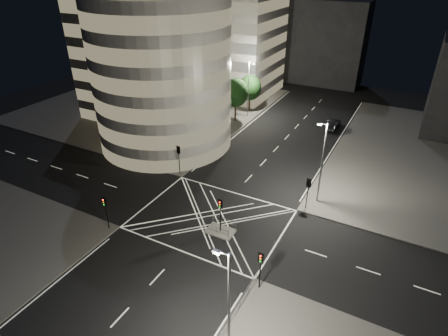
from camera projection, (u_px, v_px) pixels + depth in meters
The scene contains 24 objects.
ground at pixel (211, 219), 42.07m from camera, with size 120.00×120.00×0.00m, color black.
sidewalk_far_left at pixel (153, 104), 74.69m from camera, with size 42.00×42.00×0.15m, color #52504D.
central_island at pixel (220, 231), 40.06m from camera, with size 3.00×2.00×0.15m, color slate.
office_tower_curved at pixel (155, 52), 58.77m from camera, with size 30.00×29.00×27.20m.
office_block_rear at pixel (219, 37), 77.91m from camera, with size 24.00×16.00×22.00m, color gray.
building_far_end at pixel (323, 43), 83.88m from camera, with size 18.00×8.00×18.00m, color black.
tree_a at pixel (177, 135), 51.06m from camera, with size 4.61×4.61×7.07m.
tree_b at pixel (199, 116), 55.37m from camera, with size 5.04×5.04×7.92m.
tree_c at pixel (219, 104), 59.99m from camera, with size 4.13×4.13×7.39m.
tree_d at pixel (236, 93), 64.53m from camera, with size 4.36×4.36×7.68m.
tree_e at pixel (250, 88), 69.51m from camera, with size 4.16×4.16×6.80m.
traffic_signal_fl at pixel (179, 154), 49.48m from camera, with size 0.55×0.22×4.00m.
traffic_signal_nl at pixel (105, 207), 39.02m from camera, with size 0.55×0.22×4.00m.
traffic_signal_fr at pixel (308, 188), 42.25m from camera, with size 0.55×0.22×4.00m.
traffic_signal_nr at pixel (261, 264), 31.80m from camera, with size 0.55×0.22×4.00m.
traffic_signal_island at pixel (220, 209), 38.66m from camera, with size 0.55×0.22×4.00m.
street_lamp_left_near at pixel (195, 122), 52.45m from camera, with size 1.25×0.25×10.00m.
street_lamp_left_far at pixel (249, 88), 66.28m from camera, with size 1.25×0.25×10.00m.
street_lamp_right_far at pixel (322, 161), 42.39m from camera, with size 1.25×0.25×10.00m.
street_lamp_right_near at pixel (228, 306), 24.71m from camera, with size 1.25×0.25×10.00m.
railing_near_right at pixel (226, 326), 28.98m from camera, with size 0.06×11.70×1.10m, color slate.
railing_island_south at pixel (216, 231), 39.06m from camera, with size 2.80×0.06×1.10m, color slate.
railing_island_north at pixel (224, 222), 40.44m from camera, with size 2.80×0.06×1.10m, color slate.
sedan at pixel (333, 124), 63.89m from camera, with size 1.66×4.77×1.57m, color black.
Camera 1 is at (17.22, -29.18, 25.62)m, focal length 30.00 mm.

